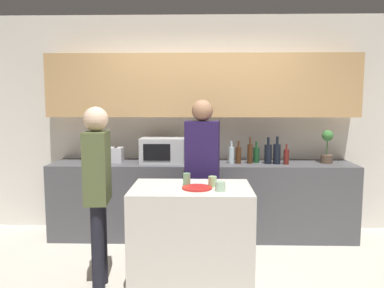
{
  "coord_description": "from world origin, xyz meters",
  "views": [
    {
      "loc": [
        -0.01,
        -3.05,
        1.65
      ],
      "look_at": [
        -0.1,
        0.41,
        1.24
      ],
      "focal_mm": 35.0,
      "sensor_mm": 36.0,
      "label": 1
    }
  ],
  "objects_px": {
    "toaster": "(112,155)",
    "plate_on_island": "(197,188)",
    "bottle_2": "(250,153)",
    "bottle_6": "(286,157)",
    "person_left": "(202,165)",
    "potted_plant": "(327,147)",
    "bottle_4": "(268,154)",
    "cup_0": "(220,186)",
    "bottle_1": "(238,155)",
    "bottle_5": "(277,153)",
    "bottle_3": "(256,154)",
    "microwave": "(163,150)",
    "bottle_0": "(231,155)",
    "cup_2": "(187,179)",
    "cup_1": "(212,182)",
    "person_center": "(98,183)"
  },
  "relations": [
    {
      "from": "toaster",
      "to": "bottle_3",
      "type": "bearing_deg",
      "value": 0.82
    },
    {
      "from": "bottle_0",
      "to": "cup_0",
      "type": "xyz_separation_m",
      "value": [
        -0.2,
        -1.33,
        -0.07
      ]
    },
    {
      "from": "bottle_0",
      "to": "cup_2",
      "type": "bearing_deg",
      "value": -113.26
    },
    {
      "from": "bottle_5",
      "to": "cup_0",
      "type": "relative_size",
      "value": 3.77
    },
    {
      "from": "toaster",
      "to": "plate_on_island",
      "type": "xyz_separation_m",
      "value": [
        1.04,
        -1.29,
        -0.09
      ]
    },
    {
      "from": "toaster",
      "to": "bottle_2",
      "type": "height_order",
      "value": "bottle_2"
    },
    {
      "from": "bottle_2",
      "to": "cup_2",
      "type": "relative_size",
      "value": 2.81
    },
    {
      "from": "potted_plant",
      "to": "cup_2",
      "type": "height_order",
      "value": "potted_plant"
    },
    {
      "from": "toaster",
      "to": "plate_on_island",
      "type": "relative_size",
      "value": 1.0
    },
    {
      "from": "cup_1",
      "to": "bottle_1",
      "type": "bearing_deg",
      "value": 73.72
    },
    {
      "from": "potted_plant",
      "to": "bottle_6",
      "type": "xyz_separation_m",
      "value": [
        -0.5,
        -0.1,
        -0.11
      ]
    },
    {
      "from": "bottle_1",
      "to": "cup_1",
      "type": "xyz_separation_m",
      "value": [
        -0.34,
        -1.17,
        -0.07
      ]
    },
    {
      "from": "plate_on_island",
      "to": "potted_plant",
      "type": "bearing_deg",
      "value": 40.18
    },
    {
      "from": "person_center",
      "to": "cup_2",
      "type": "bearing_deg",
      "value": 93.82
    },
    {
      "from": "microwave",
      "to": "person_center",
      "type": "height_order",
      "value": "person_center"
    },
    {
      "from": "person_center",
      "to": "cup_0",
      "type": "bearing_deg",
      "value": 80.59
    },
    {
      "from": "bottle_1",
      "to": "person_center",
      "type": "distance_m",
      "value": 1.83
    },
    {
      "from": "bottle_1",
      "to": "cup_0",
      "type": "bearing_deg",
      "value": -101.92
    },
    {
      "from": "bottle_6",
      "to": "cup_0",
      "type": "bearing_deg",
      "value": -123.13
    },
    {
      "from": "cup_0",
      "to": "person_center",
      "type": "xyz_separation_m",
      "value": [
        -1.05,
        0.07,
        0.01
      ]
    },
    {
      "from": "plate_on_island",
      "to": "person_center",
      "type": "height_order",
      "value": "person_center"
    },
    {
      "from": "bottle_4",
      "to": "person_center",
      "type": "bearing_deg",
      "value": -143.3
    },
    {
      "from": "bottle_0",
      "to": "potted_plant",
      "type": "bearing_deg",
      "value": 2.29
    },
    {
      "from": "potted_plant",
      "to": "cup_0",
      "type": "bearing_deg",
      "value": -134.17
    },
    {
      "from": "bottle_2",
      "to": "person_center",
      "type": "xyz_separation_m",
      "value": [
        -1.47,
        -1.26,
        -0.08
      ]
    },
    {
      "from": "toaster",
      "to": "person_left",
      "type": "height_order",
      "value": "person_left"
    },
    {
      "from": "microwave",
      "to": "bottle_5",
      "type": "bearing_deg",
      "value": -2.88
    },
    {
      "from": "cup_0",
      "to": "person_center",
      "type": "relative_size",
      "value": 0.05
    },
    {
      "from": "bottle_0",
      "to": "cup_2",
      "type": "height_order",
      "value": "bottle_0"
    },
    {
      "from": "person_left",
      "to": "bottle_1",
      "type": "bearing_deg",
      "value": -117.52
    },
    {
      "from": "bottle_1",
      "to": "bottle_5",
      "type": "distance_m",
      "value": 0.45
    },
    {
      "from": "bottle_4",
      "to": "cup_0",
      "type": "xyz_separation_m",
      "value": [
        -0.63,
        -1.32,
        -0.09
      ]
    },
    {
      "from": "potted_plant",
      "to": "bottle_0",
      "type": "xyz_separation_m",
      "value": [
        -1.14,
        -0.05,
        -0.1
      ]
    },
    {
      "from": "bottle_6",
      "to": "person_center",
      "type": "relative_size",
      "value": 0.15
    },
    {
      "from": "bottle_1",
      "to": "cup_2",
      "type": "relative_size",
      "value": 2.4
    },
    {
      "from": "bottle_2",
      "to": "person_center",
      "type": "distance_m",
      "value": 1.94
    },
    {
      "from": "potted_plant",
      "to": "bottle_1",
      "type": "height_order",
      "value": "potted_plant"
    },
    {
      "from": "person_left",
      "to": "microwave",
      "type": "bearing_deg",
      "value": -43.85
    },
    {
      "from": "potted_plant",
      "to": "plate_on_island",
      "type": "distance_m",
      "value": 2.01
    },
    {
      "from": "plate_on_island",
      "to": "person_center",
      "type": "relative_size",
      "value": 0.16
    },
    {
      "from": "cup_1",
      "to": "cup_0",
      "type": "bearing_deg",
      "value": -68.81
    },
    {
      "from": "bottle_1",
      "to": "person_left",
      "type": "height_order",
      "value": "person_left"
    },
    {
      "from": "bottle_2",
      "to": "bottle_6",
      "type": "bearing_deg",
      "value": -7.68
    },
    {
      "from": "bottle_2",
      "to": "cup_1",
      "type": "bearing_deg",
      "value": -112.16
    },
    {
      "from": "potted_plant",
      "to": "person_center",
      "type": "relative_size",
      "value": 0.25
    },
    {
      "from": "bottle_0",
      "to": "person_left",
      "type": "distance_m",
      "value": 0.68
    },
    {
      "from": "bottle_6",
      "to": "bottle_3",
      "type": "bearing_deg",
      "value": 159.93
    },
    {
      "from": "bottle_5",
      "to": "person_center",
      "type": "distance_m",
      "value": 2.17
    },
    {
      "from": "bottle_0",
      "to": "bottle_1",
      "type": "distance_m",
      "value": 0.08
    },
    {
      "from": "cup_2",
      "to": "bottle_2",
      "type": "bearing_deg",
      "value": 58.13
    }
  ]
}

